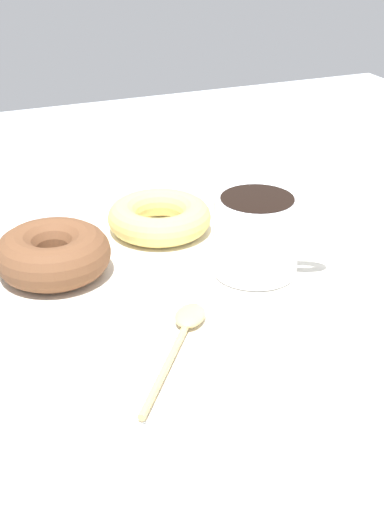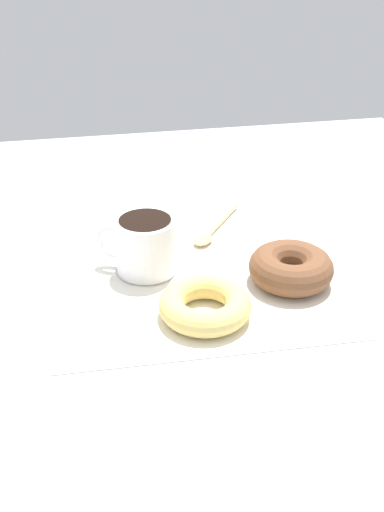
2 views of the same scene
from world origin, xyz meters
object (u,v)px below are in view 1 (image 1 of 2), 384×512
Objects in this scene: donut_near_cup at (53,254)px; spoon at (183,331)px; donut_far at (159,217)px; coffee_cup at (258,234)px.

spoon is (7.00, -13.82, -1.58)cm from donut_near_cup.
donut_near_cup is 12.95cm from donut_far.
coffee_cup is at bearing -20.94° from donut_near_cup.
donut_near_cup is at bearing -157.77° from donut_far.
coffee_cup reaches higher than donut_near_cup.
donut_near_cup reaches higher than donut_far.
coffee_cup is at bearing -65.69° from donut_far.
coffee_cup is 18.45cm from donut_near_cup.
donut_far is at bearing 22.23° from donut_near_cup.
donut_near_cup is at bearing 159.06° from coffee_cup.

